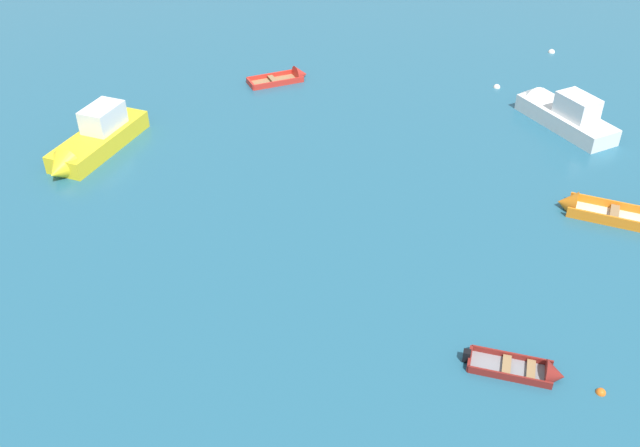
# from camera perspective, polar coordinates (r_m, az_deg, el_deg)

# --- Properties ---
(rowboat_orange_outer_right) EXTENTS (3.74, 3.25, 1.17)m
(rowboat_orange_outer_right) POSITION_cam_1_polar(r_m,az_deg,el_deg) (31.36, 20.85, 1.12)
(rowboat_orange_outer_right) COLOR beige
(rowboat_orange_outer_right) RESTS_ON ground_plane
(rowboat_red_back_row_left) EXTENTS (3.59, 1.68, 1.12)m
(rowboat_red_back_row_left) POSITION_cam_1_polar(r_m,az_deg,el_deg) (41.27, -2.33, 11.74)
(rowboat_red_back_row_left) COLOR #99754C
(rowboat_red_back_row_left) RESTS_ON ground_plane
(motor_launch_yellow_foreground_center) EXTENTS (5.11, 6.14, 2.27)m
(motor_launch_yellow_foreground_center) POSITION_cam_1_polar(r_m,az_deg,el_deg) (35.06, -17.86, 6.36)
(motor_launch_yellow_foreground_center) COLOR yellow
(motor_launch_yellow_foreground_center) RESTS_ON ground_plane
(motor_launch_white_back_row_center) EXTENTS (2.96, 6.36, 2.20)m
(motor_launch_white_back_row_center) POSITION_cam_1_polar(r_m,az_deg,el_deg) (38.12, 18.84, 8.52)
(motor_launch_white_back_row_center) COLOR white
(motor_launch_white_back_row_center) RESTS_ON ground_plane
(rowboat_maroon_near_right) EXTENTS (3.01, 2.31, 0.90)m
(rowboat_maroon_near_right) POSITION_cam_1_polar(r_m,az_deg,el_deg) (23.50, 16.98, -11.38)
(rowboat_maroon_near_right) COLOR gray
(rowboat_maroon_near_right) RESTS_ON ground_plane
(mooring_buoy_between_boats_right) EXTENTS (0.31, 0.31, 0.31)m
(mooring_buoy_between_boats_right) POSITION_cam_1_polar(r_m,az_deg,el_deg) (23.72, 21.72, -12.58)
(mooring_buoy_between_boats_right) COLOR orange
(mooring_buoy_between_boats_right) RESTS_ON ground_plane
(mooring_buoy_far_field) EXTENTS (0.42, 0.42, 0.42)m
(mooring_buoy_far_field) POSITION_cam_1_polar(r_m,az_deg,el_deg) (47.27, 18.18, 12.98)
(mooring_buoy_far_field) COLOR silver
(mooring_buoy_far_field) RESTS_ON ground_plane
(mooring_buoy_midfield) EXTENTS (0.39, 0.39, 0.39)m
(mooring_buoy_midfield) POSITION_cam_1_polar(r_m,az_deg,el_deg) (41.48, 14.08, 10.60)
(mooring_buoy_midfield) COLOR silver
(mooring_buoy_midfield) RESTS_ON ground_plane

